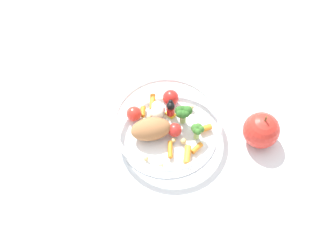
{
  "coord_description": "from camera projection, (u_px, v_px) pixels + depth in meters",
  "views": [
    {
      "loc": [
        -0.0,
        -0.4,
        0.66
      ],
      "look_at": [
        -0.01,
        -0.01,
        0.02
      ],
      "focal_mm": 41.82,
      "sensor_mm": 36.0,
      "label": 1
    }
  ],
  "objects": [
    {
      "name": "food_container",
      "position": [
        166.0,
        124.0,
        0.75
      ],
      "size": [
        0.21,
        0.21,
        0.05
      ],
      "color": "white",
      "rests_on": "ground_plane"
    },
    {
      "name": "loose_apple",
      "position": [
        262.0,
        130.0,
        0.73
      ],
      "size": [
        0.07,
        0.07,
        0.08
      ],
      "color": "red",
      "rests_on": "ground_plane"
    },
    {
      "name": "ground_plane",
      "position": [
        171.0,
        126.0,
        0.77
      ],
      "size": [
        2.4,
        2.4,
        0.0
      ],
      "primitive_type": "plane",
      "color": "white"
    }
  ]
}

